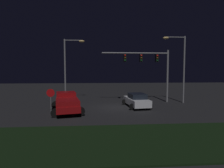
{
  "coord_description": "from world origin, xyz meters",
  "views": [
    {
      "loc": [
        -1.99,
        -19.93,
        3.95
      ],
      "look_at": [
        -0.29,
        1.97,
        2.39
      ],
      "focal_mm": 30.08,
      "sensor_mm": 36.0,
      "label": 1
    }
  ],
  "objects": [
    {
      "name": "street_lamp_right",
      "position": [
        7.99,
        2.28,
        5.13
      ],
      "size": [
        2.81,
        0.44,
        8.12
      ],
      "color": "slate",
      "rests_on": "ground_plane"
    },
    {
      "name": "stop_sign",
      "position": [
        -6.42,
        -1.91,
        1.56
      ],
      "size": [
        0.76,
        0.08,
        2.23
      ],
      "color": "slate",
      "rests_on": "ground_plane"
    },
    {
      "name": "car_sedan",
      "position": [
        2.25,
        0.01,
        0.74
      ],
      "size": [
        2.8,
        4.57,
        1.51
      ],
      "rotation": [
        0.0,
        0.0,
        1.68
      ],
      "color": "silver",
      "rests_on": "ground_plane"
    },
    {
      "name": "grass_median",
      "position": [
        0.0,
        -9.81,
        0.05
      ],
      "size": [
        24.7,
        5.79,
        0.1
      ],
      "primitive_type": "cube",
      "color": "black",
      "rests_on": "ground_plane"
    },
    {
      "name": "pickup_truck",
      "position": [
        -4.96,
        -1.8,
        1.0
      ],
      "size": [
        3.65,
        5.7,
        1.8
      ],
      "rotation": [
        0.0,
        0.0,
        1.79
      ],
      "color": "maroon",
      "rests_on": "ground_plane"
    },
    {
      "name": "street_lamp_left",
      "position": [
        -5.61,
        4.58,
        5.03
      ],
      "size": [
        2.62,
        0.44,
        7.96
      ],
      "color": "slate",
      "rests_on": "ground_plane"
    },
    {
      "name": "ground_plane",
      "position": [
        0.0,
        0.0,
        0.0
      ],
      "size": [
        80.0,
        80.0,
        0.0
      ],
      "primitive_type": "plane",
      "color": "black"
    },
    {
      "name": "traffic_signal_gantry",
      "position": [
        4.32,
        2.94,
        4.9
      ],
      "size": [
        8.32,
        0.56,
        6.5
      ],
      "color": "slate",
      "rests_on": "ground_plane"
    }
  ]
}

